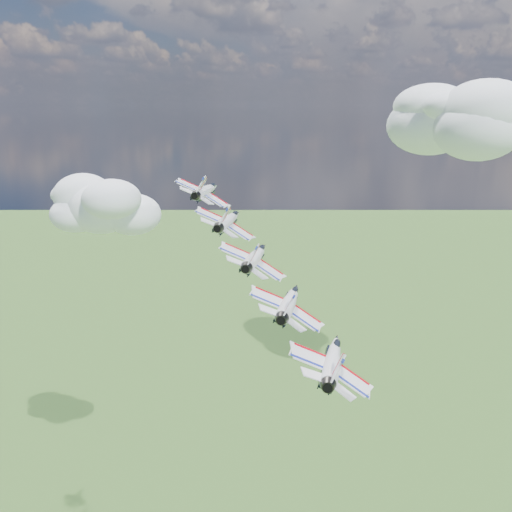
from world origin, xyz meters
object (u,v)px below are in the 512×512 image
at_px(jet_2, 256,256).
at_px(jet_3, 290,301).
at_px(jet_4, 333,359).
at_px(jet_0, 207,190).
at_px(jet_1, 229,220).

bearing_deg(jet_2, jet_3, -55.08).
bearing_deg(jet_4, jet_0, 124.92).
relative_size(jet_0, jet_4, 1.00).
xyz_separation_m(jet_1, jet_4, (25.58, -22.83, -10.27)).
relative_size(jet_2, jet_3, 1.00).
xyz_separation_m(jet_3, jet_4, (8.53, -7.61, -3.42)).
bearing_deg(jet_0, jet_4, -55.08).
bearing_deg(jet_1, jet_2, -55.08).
height_order(jet_0, jet_1, jet_0).
xyz_separation_m(jet_0, jet_3, (25.58, -22.83, -10.27)).
xyz_separation_m(jet_2, jet_4, (17.05, -15.22, -6.84)).
bearing_deg(jet_2, jet_4, -55.08).
bearing_deg(jet_3, jet_2, 124.92).
distance_m(jet_2, jet_4, 23.86).
xyz_separation_m(jet_2, jet_3, (8.53, -7.61, -3.42)).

